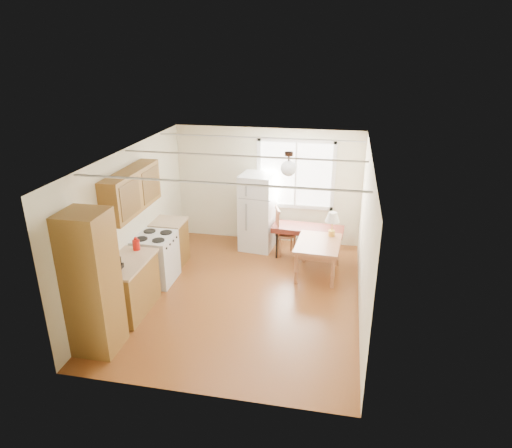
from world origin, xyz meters
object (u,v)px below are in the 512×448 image
(refrigerator, at_px, (257,212))
(bench, at_px, (308,230))
(dining_table, at_px, (318,247))
(chair, at_px, (281,228))

(refrigerator, relative_size, bench, 1.12)
(refrigerator, xyz_separation_m, bench, (1.09, -0.24, -0.23))
(bench, relative_size, dining_table, 1.32)
(dining_table, relative_size, chair, 1.08)
(refrigerator, bearing_deg, bench, -6.11)
(refrigerator, bearing_deg, chair, -18.03)
(chair, bearing_deg, refrigerator, 137.07)
(bench, bearing_deg, dining_table, -67.05)
(dining_table, xyz_separation_m, chair, (-0.80, 0.74, 0.02))
(refrigerator, xyz_separation_m, chair, (0.55, -0.25, -0.23))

